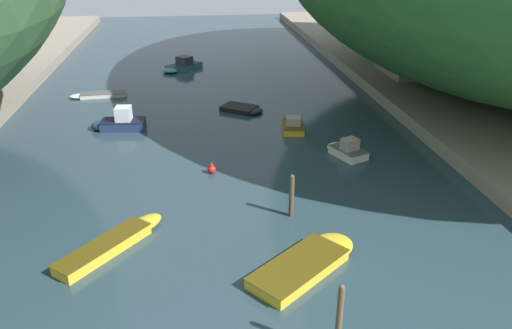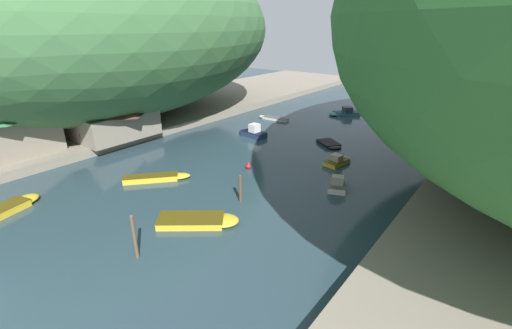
{
  "view_description": "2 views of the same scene",
  "coord_description": "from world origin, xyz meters",
  "px_view_note": "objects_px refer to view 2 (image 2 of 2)",
  "views": [
    {
      "loc": [
        -0.79,
        -3.71,
        14.1
      ],
      "look_at": [
        2.84,
        23.49,
        1.39
      ],
      "focal_mm": 35.0,
      "sensor_mm": 36.0,
      "label": 1
    },
    {
      "loc": [
        21.63,
        -0.25,
        14.36
      ],
      "look_at": [
        2.8,
        23.57,
        1.8
      ],
      "focal_mm": 24.0,
      "sensor_mm": 36.0,
      "label": 2
    }
  ],
  "objects_px": {
    "right_bank_cottage": "(511,135)",
    "channel_buoy_near": "(248,166)",
    "boathouse_shed": "(112,117)",
    "boat_small_dinghy": "(344,113)",
    "boat_cabin_cruiser": "(252,132)",
    "boat_far_right_bank": "(337,184)",
    "boat_yellow_tender": "(159,178)",
    "boat_near_quay": "(4,210)",
    "boat_navy_launch": "(272,118)",
    "boat_moored_right": "(330,144)",
    "boat_white_cruiser": "(201,220)",
    "boat_mid_channel": "(338,160)",
    "person_on_quay": "(82,137)"
  },
  "relations": [
    {
      "from": "boat_navy_launch",
      "to": "boat_mid_channel",
      "type": "bearing_deg",
      "value": -126.58
    },
    {
      "from": "boat_far_right_bank",
      "to": "boat_navy_launch",
      "type": "xyz_separation_m",
      "value": [
        -19.44,
        16.5,
        -0.23
      ]
    },
    {
      "from": "boat_navy_launch",
      "to": "right_bank_cottage",
      "type": "bearing_deg",
      "value": -92.44
    },
    {
      "from": "boat_near_quay",
      "to": "boat_small_dinghy",
      "type": "relative_size",
      "value": 1.26
    },
    {
      "from": "boat_mid_channel",
      "to": "channel_buoy_near",
      "type": "height_order",
      "value": "boat_mid_channel"
    },
    {
      "from": "boat_cabin_cruiser",
      "to": "boat_far_right_bank",
      "type": "bearing_deg",
      "value": -109.68
    },
    {
      "from": "boat_far_right_bank",
      "to": "boat_navy_launch",
      "type": "relative_size",
      "value": 0.66
    },
    {
      "from": "boat_navy_launch",
      "to": "boat_mid_channel",
      "type": "relative_size",
      "value": 1.37
    },
    {
      "from": "channel_buoy_near",
      "to": "boat_near_quay",
      "type": "bearing_deg",
      "value": -116.76
    },
    {
      "from": "boat_moored_right",
      "to": "channel_buoy_near",
      "type": "height_order",
      "value": "channel_buoy_near"
    },
    {
      "from": "channel_buoy_near",
      "to": "person_on_quay",
      "type": "relative_size",
      "value": 0.48
    },
    {
      "from": "boathouse_shed",
      "to": "boat_white_cruiser",
      "type": "height_order",
      "value": "boathouse_shed"
    },
    {
      "from": "boat_white_cruiser",
      "to": "boat_moored_right",
      "type": "height_order",
      "value": "boat_white_cruiser"
    },
    {
      "from": "boathouse_shed",
      "to": "right_bank_cottage",
      "type": "height_order",
      "value": "boathouse_shed"
    },
    {
      "from": "boat_far_right_bank",
      "to": "boat_near_quay",
      "type": "height_order",
      "value": "boat_far_right_bank"
    },
    {
      "from": "boat_moored_right",
      "to": "boat_yellow_tender",
      "type": "xyz_separation_m",
      "value": [
        -8.54,
        -19.77,
        0.08
      ]
    },
    {
      "from": "right_bank_cottage",
      "to": "boat_white_cruiser",
      "type": "height_order",
      "value": "right_bank_cottage"
    },
    {
      "from": "boat_near_quay",
      "to": "boat_mid_channel",
      "type": "bearing_deg",
      "value": 42.36
    },
    {
      "from": "boat_white_cruiser",
      "to": "boat_small_dinghy",
      "type": "height_order",
      "value": "boat_small_dinghy"
    },
    {
      "from": "boat_white_cruiser",
      "to": "boat_near_quay",
      "type": "xyz_separation_m",
      "value": [
        -13.78,
        -8.83,
        0.03
      ]
    },
    {
      "from": "boat_navy_launch",
      "to": "boat_near_quay",
      "type": "xyz_separation_m",
      "value": [
        0.19,
        -37.61,
        0.12
      ]
    },
    {
      "from": "boathouse_shed",
      "to": "boat_cabin_cruiser",
      "type": "height_order",
      "value": "boathouse_shed"
    },
    {
      "from": "boat_cabin_cruiser",
      "to": "boat_yellow_tender",
      "type": "relative_size",
      "value": 0.76
    },
    {
      "from": "person_on_quay",
      "to": "boat_yellow_tender",
      "type": "bearing_deg",
      "value": -84.73
    },
    {
      "from": "boathouse_shed",
      "to": "boat_navy_launch",
      "type": "relative_size",
      "value": 1.85
    },
    {
      "from": "right_bank_cottage",
      "to": "boat_white_cruiser",
      "type": "bearing_deg",
      "value": -120.13
    },
    {
      "from": "boat_moored_right",
      "to": "channel_buoy_near",
      "type": "xyz_separation_m",
      "value": [
        -3.43,
        -12.09,
        0.12
      ]
    },
    {
      "from": "boat_far_right_bank",
      "to": "boat_mid_channel",
      "type": "height_order",
      "value": "boat_far_right_bank"
    },
    {
      "from": "boat_far_right_bank",
      "to": "person_on_quay",
      "type": "relative_size",
      "value": 2.07
    },
    {
      "from": "boat_cabin_cruiser",
      "to": "boat_mid_channel",
      "type": "xyz_separation_m",
      "value": [
        13.76,
        -1.79,
        -0.19
      ]
    },
    {
      "from": "boat_navy_launch",
      "to": "boat_near_quay",
      "type": "distance_m",
      "value": 37.61
    },
    {
      "from": "boat_cabin_cruiser",
      "to": "boat_navy_launch",
      "type": "bearing_deg",
      "value": 23.49
    },
    {
      "from": "boat_navy_launch",
      "to": "channel_buoy_near",
      "type": "relative_size",
      "value": 6.57
    },
    {
      "from": "boat_moored_right",
      "to": "boat_far_right_bank",
      "type": "bearing_deg",
      "value": 64.38
    },
    {
      "from": "boathouse_shed",
      "to": "person_on_quay",
      "type": "bearing_deg",
      "value": -81.67
    },
    {
      "from": "boat_mid_channel",
      "to": "channel_buoy_near",
      "type": "relative_size",
      "value": 4.78
    },
    {
      "from": "right_bank_cottage",
      "to": "boat_navy_launch",
      "type": "height_order",
      "value": "right_bank_cottage"
    },
    {
      "from": "right_bank_cottage",
      "to": "boat_far_right_bank",
      "type": "height_order",
      "value": "right_bank_cottage"
    },
    {
      "from": "boathouse_shed",
      "to": "boat_small_dinghy",
      "type": "height_order",
      "value": "boathouse_shed"
    },
    {
      "from": "boathouse_shed",
      "to": "boat_far_right_bank",
      "type": "height_order",
      "value": "boathouse_shed"
    },
    {
      "from": "right_bank_cottage",
      "to": "channel_buoy_near",
      "type": "distance_m",
      "value": 28.48
    },
    {
      "from": "boathouse_shed",
      "to": "boat_moored_right",
      "type": "relative_size",
      "value": 2.38
    },
    {
      "from": "boat_white_cruiser",
      "to": "boat_far_right_bank",
      "type": "xyz_separation_m",
      "value": [
        5.47,
        12.28,
        0.14
      ]
    },
    {
      "from": "right_bank_cottage",
      "to": "boat_cabin_cruiser",
      "type": "bearing_deg",
      "value": -160.77
    },
    {
      "from": "boat_yellow_tender",
      "to": "boat_near_quay",
      "type": "height_order",
      "value": "boat_near_quay"
    },
    {
      "from": "boat_far_right_bank",
      "to": "boat_small_dinghy",
      "type": "distance_m",
      "value": 28.48
    },
    {
      "from": "boat_mid_channel",
      "to": "boat_cabin_cruiser",
      "type": "bearing_deg",
      "value": -179.15
    },
    {
      "from": "boathouse_shed",
      "to": "channel_buoy_near",
      "type": "xyz_separation_m",
      "value": [
        18.93,
        4.11,
        -3.09
      ]
    },
    {
      "from": "boat_small_dinghy",
      "to": "person_on_quay",
      "type": "height_order",
      "value": "person_on_quay"
    },
    {
      "from": "boat_navy_launch",
      "to": "boat_white_cruiser",
      "type": "bearing_deg",
      "value": -157.9
    }
  ]
}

